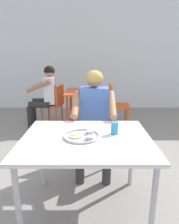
{
  "coord_description": "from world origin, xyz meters",
  "views": [
    {
      "loc": [
        0.02,
        -1.5,
        1.4
      ],
      "look_at": [
        0.03,
        0.29,
        0.88
      ],
      "focal_mm": 31.59,
      "sensor_mm": 36.0,
      "label": 1
    }
  ],
  "objects_px": {
    "thali_tray": "(81,136)",
    "patron_background": "(45,91)",
    "diner_foreground": "(93,113)",
    "chair_foreground": "(93,126)",
    "chair_red_left": "(54,102)",
    "table_background_red": "(85,96)",
    "chair_red_right": "(114,102)",
    "table_foreground": "(85,145)",
    "drinking_cup": "(114,128)"
  },
  "relations": [
    {
      "from": "diner_foreground",
      "to": "patron_background",
      "type": "height_order",
      "value": "diner_foreground"
    },
    {
      "from": "thali_tray",
      "to": "diner_foreground",
      "type": "height_order",
      "value": "diner_foreground"
    },
    {
      "from": "drinking_cup",
      "to": "chair_foreground",
      "type": "xyz_separation_m",
      "value": [
        -0.16,
        0.85,
        -0.29
      ]
    },
    {
      "from": "table_background_red",
      "to": "thali_tray",
      "type": "bearing_deg",
      "value": -90.02
    },
    {
      "from": "diner_foreground",
      "to": "table_background_red",
      "type": "relative_size",
      "value": 1.51
    },
    {
      "from": "table_foreground",
      "to": "patron_background",
      "type": "relative_size",
      "value": 0.9
    },
    {
      "from": "drinking_cup",
      "to": "chair_red_left",
      "type": "relative_size",
      "value": 0.13
    },
    {
      "from": "chair_red_left",
      "to": "diner_foreground",
      "type": "bearing_deg",
      "value": -65.02
    },
    {
      "from": "thali_tray",
      "to": "patron_background",
      "type": "bearing_deg",
      "value": 109.21
    },
    {
      "from": "drinking_cup",
      "to": "chair_red_left",
      "type": "xyz_separation_m",
      "value": [
        -0.91,
        2.23,
        -0.3
      ]
    },
    {
      "from": "diner_foreground",
      "to": "chair_foreground",
      "type": "bearing_deg",
      "value": 88.17
    },
    {
      "from": "table_foreground",
      "to": "chair_red_left",
      "type": "bearing_deg",
      "value": 106.01
    },
    {
      "from": "patron_background",
      "to": "chair_foreground",
      "type": "bearing_deg",
      "value": -55.74
    },
    {
      "from": "diner_foreground",
      "to": "table_background_red",
      "type": "height_order",
      "value": "diner_foreground"
    },
    {
      "from": "chair_red_right",
      "to": "diner_foreground",
      "type": "bearing_deg",
      "value": -106.26
    },
    {
      "from": "patron_background",
      "to": "table_background_red",
      "type": "bearing_deg",
      "value": 0.15
    },
    {
      "from": "chair_foreground",
      "to": "diner_foreground",
      "type": "xyz_separation_m",
      "value": [
        -0.01,
        -0.22,
        0.24
      ]
    },
    {
      "from": "chair_red_right",
      "to": "thali_tray",
      "type": "bearing_deg",
      "value": -104.23
    },
    {
      "from": "table_background_red",
      "to": "chair_red_right",
      "type": "height_order",
      "value": "chair_red_right"
    },
    {
      "from": "thali_tray",
      "to": "chair_red_left",
      "type": "height_order",
      "value": "chair_red_left"
    },
    {
      "from": "chair_foreground",
      "to": "drinking_cup",
      "type": "bearing_deg",
      "value": -79.53
    },
    {
      "from": "diner_foreground",
      "to": "chair_red_left",
      "type": "distance_m",
      "value": 1.78
    },
    {
      "from": "chair_foreground",
      "to": "chair_red_right",
      "type": "bearing_deg",
      "value": 71.57
    },
    {
      "from": "chair_red_left",
      "to": "patron_background",
      "type": "bearing_deg",
      "value": -167.82
    },
    {
      "from": "thali_tray",
      "to": "drinking_cup",
      "type": "height_order",
      "value": "drinking_cup"
    },
    {
      "from": "table_foreground",
      "to": "chair_red_right",
      "type": "bearing_deg",
      "value": 76.66
    },
    {
      "from": "table_foreground",
      "to": "chair_foreground",
      "type": "height_order",
      "value": "chair_foreground"
    },
    {
      "from": "table_background_red",
      "to": "chair_red_left",
      "type": "relative_size",
      "value": 0.98
    },
    {
      "from": "table_foreground",
      "to": "thali_tray",
      "type": "relative_size",
      "value": 3.55
    },
    {
      "from": "chair_foreground",
      "to": "table_background_red",
      "type": "relative_size",
      "value": 1.04
    },
    {
      "from": "patron_background",
      "to": "chair_red_right",
      "type": "bearing_deg",
      "value": 0.13
    },
    {
      "from": "chair_foreground",
      "to": "diner_foreground",
      "type": "distance_m",
      "value": 0.32
    },
    {
      "from": "chair_foreground",
      "to": "chair_red_right",
      "type": "xyz_separation_m",
      "value": [
        0.45,
        1.35,
        0.01
      ]
    },
    {
      "from": "chair_foreground",
      "to": "chair_red_right",
      "type": "relative_size",
      "value": 0.98
    },
    {
      "from": "diner_foreground",
      "to": "chair_red_left",
      "type": "height_order",
      "value": "diner_foreground"
    },
    {
      "from": "patron_background",
      "to": "chair_red_left",
      "type": "bearing_deg",
      "value": 12.18
    },
    {
      "from": "table_background_red",
      "to": "chair_red_right",
      "type": "bearing_deg",
      "value": 0.1
    },
    {
      "from": "chair_red_left",
      "to": "drinking_cup",
      "type": "bearing_deg",
      "value": -67.86
    },
    {
      "from": "table_foreground",
      "to": "table_background_red",
      "type": "height_order",
      "value": "table_foreground"
    },
    {
      "from": "chair_red_right",
      "to": "patron_background",
      "type": "relative_size",
      "value": 0.71
    },
    {
      "from": "patron_background",
      "to": "thali_tray",
      "type": "bearing_deg",
      "value": -70.79
    },
    {
      "from": "table_foreground",
      "to": "patron_background",
      "type": "xyz_separation_m",
      "value": [
        -0.83,
        2.27,
        0.06
      ]
    },
    {
      "from": "thali_tray",
      "to": "chair_red_right",
      "type": "bearing_deg",
      "value": 75.77
    },
    {
      "from": "thali_tray",
      "to": "chair_foreground",
      "type": "xyz_separation_m",
      "value": [
        0.13,
        0.92,
        -0.25
      ]
    },
    {
      "from": "drinking_cup",
      "to": "diner_foreground",
      "type": "xyz_separation_m",
      "value": [
        -0.16,
        0.63,
        -0.05
      ]
    },
    {
      "from": "diner_foreground",
      "to": "thali_tray",
      "type": "bearing_deg",
      "value": -99.61
    },
    {
      "from": "table_foreground",
      "to": "diner_foreground",
      "type": "relative_size",
      "value": 0.88
    },
    {
      "from": "diner_foreground",
      "to": "chair_red_right",
      "type": "bearing_deg",
      "value": 73.74
    },
    {
      "from": "table_foreground",
      "to": "diner_foreground",
      "type": "xyz_separation_m",
      "value": [
        0.08,
        0.71,
        0.08
      ]
    },
    {
      "from": "diner_foreground",
      "to": "table_background_red",
      "type": "distance_m",
      "value": 1.57
    }
  ]
}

